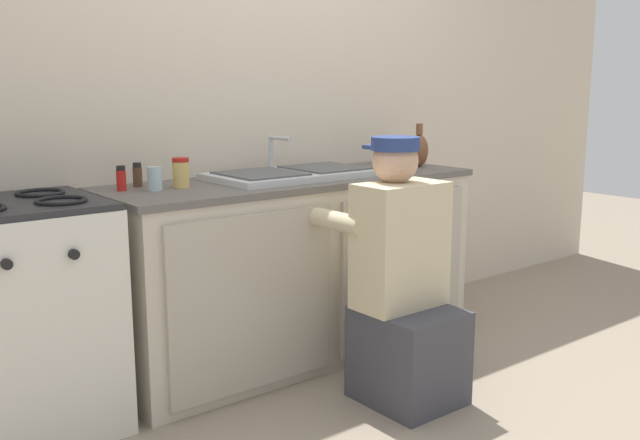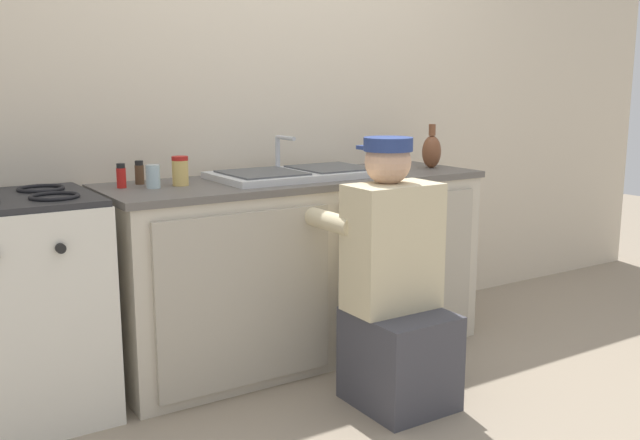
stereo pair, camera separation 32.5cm
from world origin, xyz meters
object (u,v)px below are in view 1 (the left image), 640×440
at_px(plumber_person, 403,293).
at_px(spice_bottle_pepper, 137,175).
at_px(stove_range, 21,318).
at_px(sink_double_basin, 294,173).
at_px(condiment_jar, 181,173).
at_px(vase_decorative, 419,150).
at_px(water_glass, 155,179).
at_px(spice_bottle_red, 121,179).

bearing_deg(plumber_person, spice_bottle_pepper, 131.79).
height_order(stove_range, spice_bottle_pepper, spice_bottle_pepper).
xyz_separation_m(sink_double_basin, spice_bottle_pepper, (-0.71, 0.17, 0.03)).
bearing_deg(stove_range, condiment_jar, 2.75).
height_order(vase_decorative, water_glass, vase_decorative).
height_order(plumber_person, vase_decorative, vase_decorative).
bearing_deg(vase_decorative, plumber_person, -139.35).
bearing_deg(spice_bottle_red, condiment_jar, -15.44).
height_order(sink_double_basin, spice_bottle_pepper, sink_double_basin).
xyz_separation_m(condiment_jar, spice_bottle_red, (-0.24, 0.07, -0.01)).
xyz_separation_m(water_glass, spice_bottle_red, (-0.11, 0.08, 0.00)).
xyz_separation_m(spice_bottle_pepper, spice_bottle_red, (-0.10, -0.07, 0.00)).
height_order(plumber_person, spice_bottle_red, plumber_person).
relative_size(stove_range, plumber_person, 0.82).
distance_m(plumber_person, condiment_jar, 1.07).
relative_size(stove_range, water_glass, 9.06).
bearing_deg(stove_range, spice_bottle_pepper, 16.42).
bearing_deg(water_glass, plumber_person, -43.21).
relative_size(spice_bottle_pepper, vase_decorative, 0.46).
bearing_deg(plumber_person, sink_double_basin, 94.33).
xyz_separation_m(vase_decorative, water_glass, (-1.49, 0.07, -0.04)).
xyz_separation_m(stove_range, spice_bottle_pepper, (0.57, 0.17, 0.48)).
height_order(sink_double_basin, stove_range, sink_double_basin).
relative_size(condiment_jar, water_glass, 1.28).
height_order(plumber_person, condiment_jar, plumber_person).
relative_size(plumber_person, spice_bottle_red, 10.52).
height_order(condiment_jar, spice_bottle_pepper, condiment_jar).
distance_m(vase_decorative, water_glass, 1.50).
xyz_separation_m(stove_range, condiment_jar, (0.71, 0.03, 0.49)).
relative_size(stove_range, spice_bottle_pepper, 8.63).
bearing_deg(vase_decorative, water_glass, 177.19).
bearing_deg(spice_bottle_red, stove_range, -167.87).
height_order(stove_range, plumber_person, plumber_person).
bearing_deg(sink_double_basin, vase_decorative, -3.96).
relative_size(plumber_person, water_glass, 11.04).
bearing_deg(condiment_jar, sink_double_basin, -3.17).
distance_m(condiment_jar, vase_decorative, 1.37).
relative_size(stove_range, spice_bottle_red, 8.63).
distance_m(vase_decorative, spice_bottle_red, 1.61).
relative_size(sink_double_basin, stove_range, 0.88).
relative_size(vase_decorative, spice_bottle_red, 2.19).
distance_m(stove_range, spice_bottle_pepper, 0.76).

